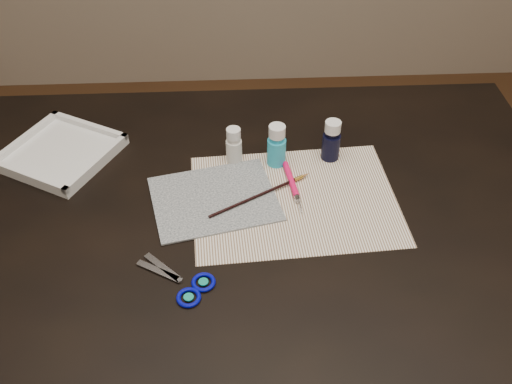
{
  "coord_description": "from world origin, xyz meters",
  "views": [
    {
      "loc": [
        -0.04,
        -0.82,
        1.54
      ],
      "look_at": [
        0.0,
        0.0,
        0.8
      ],
      "focal_mm": 40.0,
      "sensor_mm": 36.0,
      "label": 1
    }
  ],
  "objects_px": {
    "paint_bottle_cyan": "(277,145)",
    "paint_bottle_navy": "(331,140)",
    "paper": "(294,199)",
    "scissors": "(171,279)",
    "paint_bottle_white": "(234,145)",
    "palette_tray": "(61,152)",
    "canvas": "(214,199)"
  },
  "relations": [
    {
      "from": "paint_bottle_white",
      "to": "palette_tray",
      "type": "distance_m",
      "value": 0.39
    },
    {
      "from": "paper",
      "to": "paint_bottle_navy",
      "type": "relative_size",
      "value": 4.3
    },
    {
      "from": "paint_bottle_navy",
      "to": "palette_tray",
      "type": "relative_size",
      "value": 0.45
    },
    {
      "from": "paint_bottle_cyan",
      "to": "paint_bottle_navy",
      "type": "distance_m",
      "value": 0.12
    },
    {
      "from": "paint_bottle_white",
      "to": "palette_tray",
      "type": "xyz_separation_m",
      "value": [
        -0.38,
        0.04,
        -0.03
      ]
    },
    {
      "from": "paint_bottle_navy",
      "to": "palette_tray",
      "type": "distance_m",
      "value": 0.6
    },
    {
      "from": "paper",
      "to": "canvas",
      "type": "height_order",
      "value": "canvas"
    },
    {
      "from": "paint_bottle_navy",
      "to": "scissors",
      "type": "relative_size",
      "value": 0.58
    },
    {
      "from": "canvas",
      "to": "paper",
      "type": "bearing_deg",
      "value": -2.47
    },
    {
      "from": "paint_bottle_cyan",
      "to": "canvas",
      "type": "bearing_deg",
      "value": -140.36
    },
    {
      "from": "paint_bottle_white",
      "to": "paint_bottle_navy",
      "type": "xyz_separation_m",
      "value": [
        0.21,
        0.0,
        0.01
      ]
    },
    {
      "from": "canvas",
      "to": "scissors",
      "type": "bearing_deg",
      "value": -110.01
    },
    {
      "from": "paint_bottle_cyan",
      "to": "scissors",
      "type": "bearing_deg",
      "value": -123.47
    },
    {
      "from": "palette_tray",
      "to": "paint_bottle_cyan",
      "type": "bearing_deg",
      "value": -5.82
    },
    {
      "from": "canvas",
      "to": "paint_bottle_navy",
      "type": "xyz_separation_m",
      "value": [
        0.25,
        0.12,
        0.04
      ]
    },
    {
      "from": "paper",
      "to": "paint_bottle_navy",
      "type": "xyz_separation_m",
      "value": [
        0.09,
        0.13,
        0.05
      ]
    },
    {
      "from": "paper",
      "to": "canvas",
      "type": "xyz_separation_m",
      "value": [
        -0.16,
        0.01,
        0.0
      ]
    },
    {
      "from": "canvas",
      "to": "palette_tray",
      "type": "xyz_separation_m",
      "value": [
        -0.34,
        0.16,
        0.01
      ]
    },
    {
      "from": "paper",
      "to": "canvas",
      "type": "relative_size",
      "value": 1.68
    },
    {
      "from": "paint_bottle_white",
      "to": "paint_bottle_navy",
      "type": "bearing_deg",
      "value": 0.04
    },
    {
      "from": "canvas",
      "to": "palette_tray",
      "type": "distance_m",
      "value": 0.38
    },
    {
      "from": "paint_bottle_white",
      "to": "scissors",
      "type": "distance_m",
      "value": 0.35
    },
    {
      "from": "paper",
      "to": "scissors",
      "type": "height_order",
      "value": "scissors"
    },
    {
      "from": "paper",
      "to": "paint_bottle_cyan",
      "type": "relative_size",
      "value": 4.18
    },
    {
      "from": "paint_bottle_white",
      "to": "paint_bottle_navy",
      "type": "distance_m",
      "value": 0.21
    },
    {
      "from": "canvas",
      "to": "paint_bottle_navy",
      "type": "bearing_deg",
      "value": 26.15
    },
    {
      "from": "paint_bottle_white",
      "to": "palette_tray",
      "type": "relative_size",
      "value": 0.4
    },
    {
      "from": "canvas",
      "to": "palette_tray",
      "type": "relative_size",
      "value": 1.16
    },
    {
      "from": "scissors",
      "to": "palette_tray",
      "type": "height_order",
      "value": "palette_tray"
    },
    {
      "from": "palette_tray",
      "to": "paper",
      "type": "bearing_deg",
      "value": -18.37
    },
    {
      "from": "scissors",
      "to": "palette_tray",
      "type": "relative_size",
      "value": 0.78
    },
    {
      "from": "paper",
      "to": "paint_bottle_white",
      "type": "distance_m",
      "value": 0.18
    }
  ]
}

